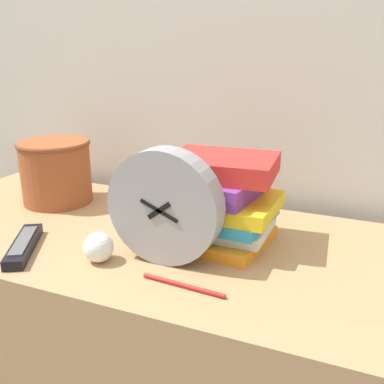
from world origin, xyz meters
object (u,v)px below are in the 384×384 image
(pen, at_px, (183,285))
(crumpled_paper_ball, at_px, (97,247))
(tv_remote, at_px, (24,245))
(book_stack, at_px, (217,200))
(desk_clock, at_px, (165,207))
(basket, at_px, (56,170))

(pen, bearing_deg, crumpled_paper_ball, 172.04)
(tv_remote, bearing_deg, book_stack, 30.85)
(crumpled_paper_ball, bearing_deg, pen, -7.96)
(tv_remote, distance_m, crumpled_paper_ball, 0.16)
(desk_clock, height_order, basket, desk_clock)
(tv_remote, relative_size, pen, 1.13)
(pen, bearing_deg, book_stack, 94.42)
(desk_clock, relative_size, crumpled_paper_ball, 3.80)
(desk_clock, relative_size, pen, 1.41)
(desk_clock, xyz_separation_m, pen, (0.07, -0.08, -0.10))
(pen, bearing_deg, basket, 150.55)
(book_stack, xyz_separation_m, tv_remote, (-0.33, -0.20, -0.08))
(book_stack, height_order, tv_remote, book_stack)
(tv_remote, height_order, crumpled_paper_ball, crumpled_paper_ball)
(crumpled_paper_ball, distance_m, pen, 0.19)
(tv_remote, relative_size, crumpled_paper_ball, 3.06)
(desk_clock, relative_size, tv_remote, 1.24)
(desk_clock, height_order, pen, desk_clock)
(basket, distance_m, tv_remote, 0.30)
(desk_clock, bearing_deg, pen, -47.34)
(basket, bearing_deg, pen, -29.45)
(desk_clock, height_order, book_stack, desk_clock)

